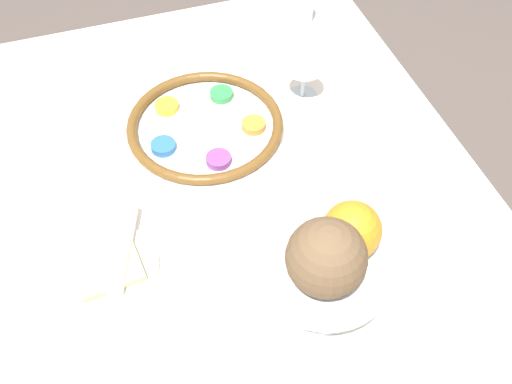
% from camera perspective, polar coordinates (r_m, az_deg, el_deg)
% --- Properties ---
extents(dining_table, '(1.27, 1.04, 0.78)m').
position_cam_1_polar(dining_table, '(1.38, -3.69, -12.59)').
color(dining_table, silver).
rests_on(dining_table, ground_plane).
extents(seder_plate, '(0.31, 0.31, 0.03)m').
position_cam_1_polar(seder_plate, '(1.18, -4.86, 6.28)').
color(seder_plate, silver).
rests_on(seder_plate, dining_table).
extents(wine_glass, '(0.07, 0.07, 0.13)m').
position_cam_1_polar(wine_glass, '(1.20, 4.69, 12.46)').
color(wine_glass, silver).
rests_on(wine_glass, dining_table).
extents(fruit_stand, '(0.20, 0.20, 0.12)m').
position_cam_1_polar(fruit_stand, '(0.89, 6.49, -7.26)').
color(fruit_stand, silver).
rests_on(fruit_stand, dining_table).
extents(orange_fruit, '(0.08, 0.08, 0.08)m').
position_cam_1_polar(orange_fruit, '(0.85, 9.11, -3.62)').
color(orange_fruit, orange).
rests_on(orange_fruit, fruit_stand).
extents(coconut, '(0.11, 0.11, 0.11)m').
position_cam_1_polar(coconut, '(0.80, 6.71, -6.23)').
color(coconut, brown).
rests_on(coconut, fruit_stand).
extents(bread_plate, '(0.17, 0.17, 0.02)m').
position_cam_1_polar(bread_plate, '(1.01, -13.98, -6.91)').
color(bread_plate, silver).
rests_on(bread_plate, dining_table).
extents(napkin_roll, '(0.17, 0.09, 0.04)m').
position_cam_1_polar(napkin_roll, '(1.01, -12.85, -5.19)').
color(napkin_roll, white).
rests_on(napkin_roll, dining_table).
extents(cup_near, '(0.07, 0.07, 0.08)m').
position_cam_1_polar(cup_near, '(1.45, 4.11, 17.16)').
color(cup_near, silver).
rests_on(cup_near, dining_table).
extents(fork_left, '(0.08, 0.19, 0.01)m').
position_cam_1_polar(fork_left, '(1.27, 7.18, 9.07)').
color(fork_left, silver).
rests_on(fork_left, dining_table).
extents(fork_right, '(0.08, 0.19, 0.01)m').
position_cam_1_polar(fork_right, '(1.25, 7.72, 8.19)').
color(fork_right, silver).
rests_on(fork_right, dining_table).
extents(spoon, '(0.17, 0.02, 0.01)m').
position_cam_1_polar(spoon, '(1.01, -14.56, -7.57)').
color(spoon, silver).
rests_on(spoon, dining_table).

